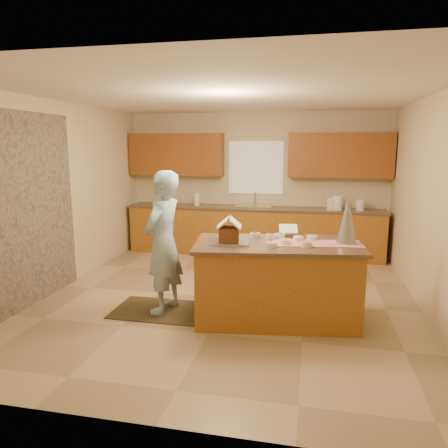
{
  "coord_description": "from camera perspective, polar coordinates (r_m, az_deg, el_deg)",
  "views": [
    {
      "loc": [
        1.07,
        -5.39,
        2.07
      ],
      "look_at": [
        -0.1,
        0.2,
        1.0
      ],
      "focal_mm": 33.66,
      "sensor_mm": 36.0,
      "label": 1
    }
  ],
  "objects": [
    {
      "name": "island_top",
      "position": [
        4.97,
        7.26,
        -2.8
      ],
      "size": [
        2.05,
        1.25,
        0.04
      ],
      "primitive_type": "cube",
      "rotation": [
        0.0,
        0.0,
        0.13
      ],
      "color": "brown",
      "rests_on": "island_base"
    },
    {
      "name": "wall_right",
      "position": [
        5.62,
        26.46,
        2.14
      ],
      "size": [
        5.5,
        5.5,
        0.0
      ],
      "primitive_type": "plane",
      "color": "beige",
      "rests_on": "floor"
    },
    {
      "name": "upper_cabinet_left",
      "position": [
        8.38,
        -6.47,
        9.37
      ],
      "size": [
        1.85,
        0.35,
        0.8
      ],
      "primitive_type": "cube",
      "color": "#944E1F",
      "rests_on": "wall_back"
    },
    {
      "name": "table_runner",
      "position": [
        5.01,
        12.55,
        -2.58
      ],
      "size": [
        1.07,
        0.5,
        0.01
      ],
      "primitive_type": "cube",
      "rotation": [
        0.0,
        0.0,
        0.13
      ],
      "color": "#AF0C1C",
      "rests_on": "island_top"
    },
    {
      "name": "island_base",
      "position": [
        5.1,
        7.14,
        -7.97
      ],
      "size": [
        1.96,
        1.16,
        0.9
      ],
      "primitive_type": "cube",
      "rotation": [
        0.0,
        0.0,
        0.13
      ],
      "color": "#A56D22",
      "rests_on": "floor"
    },
    {
      "name": "floor",
      "position": [
        5.87,
        0.56,
        -10.03
      ],
      "size": [
        5.5,
        5.5,
        0.0
      ],
      "primitive_type": "plane",
      "color": "tan",
      "rests_on": "ground"
    },
    {
      "name": "candy_bowls",
      "position": [
        5.04,
        8.26,
        -2.07
      ],
      "size": [
        0.82,
        0.62,
        0.06
      ],
      "color": "#CEF226",
      "rests_on": "island_top"
    },
    {
      "name": "cookbook",
      "position": [
        5.34,
        8.72,
        -0.67
      ],
      "size": [
        0.25,
        0.2,
        0.1
      ],
      "primitive_type": "cube",
      "rotation": [
        -1.13,
        0.0,
        0.13
      ],
      "color": "white",
      "rests_on": "island_top"
    },
    {
      "name": "window_curtain",
      "position": [
        8.19,
        4.35,
        7.63
      ],
      "size": [
        1.05,
        0.03,
        1.0
      ],
      "primitive_type": "cube",
      "color": "white",
      "rests_on": "wall_back"
    },
    {
      "name": "tinsel_tree",
      "position": [
        5.07,
        16.39,
        0.61
      ],
      "size": [
        0.25,
        0.25,
        0.56
      ],
      "primitive_type": "cone",
      "rotation": [
        0.0,
        0.0,
        0.13
      ],
      "color": "#B9BBC6",
      "rests_on": "island_top"
    },
    {
      "name": "stone_accent",
      "position": [
        5.86,
        -25.63,
        1.52
      ],
      "size": [
        0.0,
        2.5,
        2.5
      ],
      "primitive_type": "plane",
      "rotation": [
        1.57,
        0.0,
        1.57
      ],
      "color": "gray",
      "rests_on": "wall_left"
    },
    {
      "name": "baking_tray",
      "position": [
        4.91,
        0.7,
        -2.47
      ],
      "size": [
        0.51,
        0.41,
        0.03
      ],
      "primitive_type": "cube",
      "rotation": [
        0.0,
        0.0,
        0.13
      ],
      "color": "silver",
      "rests_on": "island_top"
    },
    {
      "name": "wall_back",
      "position": [
        8.24,
        4.35,
        5.55
      ],
      "size": [
        5.5,
        5.5,
        0.0
      ],
      "primitive_type": "plane",
      "color": "beige",
      "rests_on": "floor"
    },
    {
      "name": "canister_a",
      "position": [
        7.92,
        14.39,
        2.71
      ],
      "size": [
        0.16,
        0.16,
        0.22
      ],
      "primitive_type": "cylinder",
      "color": "white",
      "rests_on": "back_counter_top"
    },
    {
      "name": "gingerbread_house",
      "position": [
        4.89,
        0.71,
        -1.09
      ],
      "size": [
        0.32,
        0.32,
        0.29
      ],
      "color": "maroon",
      "rests_on": "baking_tray"
    },
    {
      "name": "sink",
      "position": [
        8.0,
        4.02,
        2.09
      ],
      "size": [
        0.7,
        0.45,
        0.12
      ],
      "primitive_type": "cube",
      "color": "silver",
      "rests_on": "back_counter_top"
    },
    {
      "name": "ceiling",
      "position": [
        5.53,
        0.62,
        17.15
      ],
      "size": [
        5.5,
        5.5,
        0.0
      ],
      "primitive_type": "plane",
      "color": "silver",
      "rests_on": "floor"
    },
    {
      "name": "back_counter_top",
      "position": [
        8.0,
        4.02,
        2.16
      ],
      "size": [
        4.85,
        0.63,
        0.04
      ],
      "primitive_type": "cube",
      "color": "brown",
      "rests_on": "back_counter_base"
    },
    {
      "name": "wall_front",
      "position": [
        2.94,
        -9.98,
        -3.68
      ],
      "size": [
        5.5,
        5.5,
        0.0
      ],
      "primitive_type": "plane",
      "color": "beige",
      "rests_on": "floor"
    },
    {
      "name": "canister_c",
      "position": [
        7.96,
        18.04,
        2.49
      ],
      "size": [
        0.14,
        0.14,
        0.2
      ],
      "primitive_type": "cylinder",
      "color": "white",
      "rests_on": "back_counter_top"
    },
    {
      "name": "paper_towel",
      "position": [
        8.21,
        -3.74,
        3.36
      ],
      "size": [
        0.11,
        0.11,
        0.24
      ],
      "primitive_type": "cylinder",
      "color": "white",
      "rests_on": "back_counter_top"
    },
    {
      "name": "upper_cabinet_right",
      "position": [
        7.98,
        15.47,
        9.0
      ],
      "size": [
        1.85,
        0.35,
        0.8
      ],
      "primitive_type": "cube",
      "color": "#944E1F",
      "rests_on": "wall_back"
    },
    {
      "name": "boy",
      "position": [
        5.23,
        -8.23,
        -2.49
      ],
      "size": [
        0.54,
        0.71,
        1.77
      ],
      "primitive_type": "imported",
      "rotation": [
        0.0,
        0.0,
        -1.77
      ],
      "color": "#96BAD5",
      "rests_on": "rug"
    },
    {
      "name": "canister_b",
      "position": [
        7.92,
        15.17,
        2.83
      ],
      "size": [
        0.18,
        0.18,
        0.26
      ],
      "primitive_type": "cylinder",
      "color": "white",
      "rests_on": "back_counter_top"
    },
    {
      "name": "faucet",
      "position": [
        8.15,
        4.21,
        3.45
      ],
      "size": [
        0.03,
        0.03,
        0.28
      ],
      "primitive_type": "cylinder",
      "color": "silver",
      "rests_on": "back_counter_top"
    },
    {
      "name": "rug",
      "position": [
        5.51,
        -8.48,
        -11.5
      ],
      "size": [
        1.2,
        0.78,
        0.01
      ],
      "primitive_type": "cube",
      "color": "black",
      "rests_on": "floor"
    },
    {
      "name": "back_counter_base",
      "position": [
        8.08,
        3.98,
        -1.07
      ],
      "size": [
        4.8,
        0.6,
        0.88
      ],
      "primitive_type": "cube",
      "color": "#A56D22",
      "rests_on": "floor"
    },
    {
      "name": "wall_left",
      "position": [
        6.51,
        -21.59,
        3.51
      ],
      "size": [
        5.5,
        5.5,
        0.0
      ],
      "primitive_type": "plane",
      "color": "beige",
      "rests_on": "floor"
    }
  ]
}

